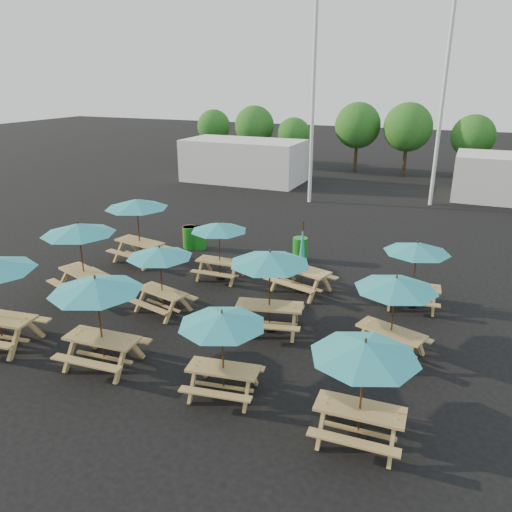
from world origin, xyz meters
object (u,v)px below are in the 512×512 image
at_px(picnic_unit_2, 137,207).
at_px(picnic_unit_4, 160,256).
at_px(picnic_unit_9, 365,355).
at_px(picnic_unit_7, 270,262).
at_px(picnic_unit_6, 222,323).
at_px(waste_bin_0, 190,237).
at_px(waste_bin_4, 300,249).
at_px(picnic_unit_10, 396,288).
at_px(waste_bin_2, 199,238).
at_px(waste_bin_3, 199,238).
at_px(picnic_unit_3, 96,290).
at_px(picnic_unit_11, 417,251).
at_px(picnic_unit_8, 302,263).
at_px(picnic_unit_5, 219,230).
at_px(waste_bin_1, 190,237).
at_px(picnic_unit_1, 79,233).

relative_size(picnic_unit_2, picnic_unit_4, 1.16).
bearing_deg(picnic_unit_9, picnic_unit_4, 151.12).
relative_size(picnic_unit_7, picnic_unit_9, 1.21).
bearing_deg(picnic_unit_6, picnic_unit_4, 130.94).
bearing_deg(waste_bin_0, waste_bin_4, 4.35).
bearing_deg(picnic_unit_10, waste_bin_0, 167.01).
xyz_separation_m(picnic_unit_7, waste_bin_0, (-5.80, 5.46, -1.62)).
height_order(waste_bin_2, waste_bin_3, same).
height_order(picnic_unit_3, picnic_unit_10, picnic_unit_3).
bearing_deg(picnic_unit_4, picnic_unit_11, 39.19).
relative_size(picnic_unit_8, picnic_unit_9, 1.10).
distance_m(picnic_unit_10, waste_bin_4, 7.48).
xyz_separation_m(picnic_unit_6, picnic_unit_7, (-0.18, 3.26, 0.27)).
bearing_deg(picnic_unit_8, waste_bin_0, 173.00).
relative_size(picnic_unit_2, picnic_unit_5, 1.31).
bearing_deg(picnic_unit_7, waste_bin_2, 120.96).
distance_m(picnic_unit_3, waste_bin_0, 9.34).
height_order(waste_bin_1, waste_bin_3, same).
xyz_separation_m(picnic_unit_2, picnic_unit_3, (3.58, -6.58, -0.13)).
bearing_deg(waste_bin_3, picnic_unit_11, -14.62).
relative_size(picnic_unit_3, picnic_unit_8, 0.97).
bearing_deg(picnic_unit_8, picnic_unit_1, -138.18).
bearing_deg(picnic_unit_9, picnic_unit_7, 130.72).
height_order(picnic_unit_4, picnic_unit_5, picnic_unit_5).
relative_size(picnic_unit_6, waste_bin_3, 2.41).
relative_size(picnic_unit_9, picnic_unit_10, 0.86).
height_order(picnic_unit_2, waste_bin_0, picnic_unit_2).
relative_size(picnic_unit_7, picnic_unit_11, 1.22).
distance_m(picnic_unit_3, picnic_unit_10, 7.31).
relative_size(picnic_unit_9, waste_bin_2, 2.41).
xyz_separation_m(picnic_unit_8, waste_bin_0, (-5.78, 2.49, -0.55)).
xyz_separation_m(picnic_unit_2, waste_bin_1, (0.95, 2.19, -1.74)).
distance_m(picnic_unit_3, picnic_unit_4, 3.20).
bearing_deg(picnic_unit_11, picnic_unit_3, -141.73).
xyz_separation_m(picnic_unit_2, picnic_unit_10, (10.10, -3.27, -0.29)).
xyz_separation_m(picnic_unit_7, waste_bin_4, (-1.02, 5.82, -1.62)).
bearing_deg(picnic_unit_7, picnic_unit_9, -60.31).
bearing_deg(waste_bin_0, picnic_unit_10, -30.89).
bearing_deg(picnic_unit_10, picnic_unit_9, -73.00).
bearing_deg(waste_bin_0, picnic_unit_9, -44.61).
bearing_deg(picnic_unit_8, waste_bin_4, 125.58).
distance_m(picnic_unit_3, picnic_unit_7, 4.58).
bearing_deg(picnic_unit_4, waste_bin_4, 81.35).
height_order(picnic_unit_9, waste_bin_2, picnic_unit_9).
distance_m(picnic_unit_7, picnic_unit_10, 3.40).
relative_size(picnic_unit_5, waste_bin_4, 2.28).
bearing_deg(picnic_unit_10, picnic_unit_4, -160.96).
relative_size(picnic_unit_3, waste_bin_2, 2.58).
distance_m(picnic_unit_1, waste_bin_4, 8.28).
distance_m(picnic_unit_2, picnic_unit_5, 3.70).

